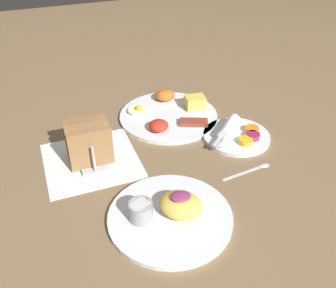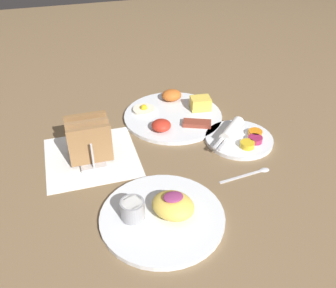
{
  "view_description": "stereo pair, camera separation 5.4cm",
  "coord_description": "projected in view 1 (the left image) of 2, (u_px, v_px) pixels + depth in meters",
  "views": [
    {
      "loc": [
        -0.24,
        -0.67,
        0.55
      ],
      "look_at": [
        0.02,
        0.03,
        0.03
      ],
      "focal_mm": 40.0,
      "sensor_mm": 36.0,
      "label": 1
    },
    {
      "loc": [
        -0.19,
        -0.69,
        0.55
      ],
      "look_at": [
        0.02,
        0.03,
        0.03
      ],
      "focal_mm": 40.0,
      "sensor_mm": 36.0,
      "label": 2
    }
  ],
  "objects": [
    {
      "name": "toast_rack",
      "position": [
        89.0,
        143.0,
        0.88
      ],
      "size": [
        0.1,
        0.12,
        0.1
      ],
      "color": "#B7B7BC",
      "rests_on": "ground_plane"
    },
    {
      "name": "ground_plane",
      "position": [
        163.0,
        162.0,
        0.9
      ],
      "size": [
        3.0,
        3.0,
        0.0
      ],
      "primitive_type": "plane",
      "color": "brown"
    },
    {
      "name": "plate_foreground",
      "position": [
        170.0,
        213.0,
        0.74
      ],
      "size": [
        0.25,
        0.25,
        0.06
      ],
      "color": "white",
      "rests_on": "ground_plane"
    },
    {
      "name": "teaspoon",
      "position": [
        254.0,
        168.0,
        0.88
      ],
      "size": [
        0.13,
        0.02,
        0.01
      ],
      "color": "silver",
      "rests_on": "ground_plane"
    },
    {
      "name": "plate_breakfast",
      "position": [
        169.0,
        113.0,
        1.07
      ],
      "size": [
        0.28,
        0.28,
        0.05
      ],
      "color": "white",
      "rests_on": "ground_plane"
    },
    {
      "name": "plate_condiments",
      "position": [
        236.0,
        134.0,
        0.98
      ],
      "size": [
        0.18,
        0.18,
        0.04
      ],
      "color": "white",
      "rests_on": "ground_plane"
    },
    {
      "name": "napkin_flat",
      "position": [
        91.0,
        160.0,
        0.91
      ],
      "size": [
        0.22,
        0.22,
        0.0
      ],
      "color": "white",
      "rests_on": "ground_plane"
    }
  ]
}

